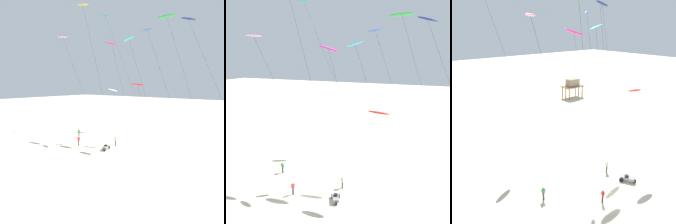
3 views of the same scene
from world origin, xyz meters
The scene contains 13 objects.
ground_plane centered at (0.00, 0.00, 0.00)m, with size 260.00×260.00×0.00m, color beige.
kite_white centered at (-4.91, 13.48, 9.10)m, with size 4.32×1.88×9.59m.
kite_blue centered at (5.58, 10.49, 19.50)m, with size 7.61×3.21×20.51m.
kite_pink centered at (-8.24, 2.58, 18.97)m, with size 8.55×3.58×19.53m.
kite_navy centered at (11.75, 13.53, 21.42)m, with size 10.28×3.52×22.21m.
kite_red centered at (7.89, 3.66, 10.45)m, with size 4.30×1.52×10.77m.
kite_magenta centered at (0.12, 6.89, 17.69)m, with size 5.86×1.98×18.40m.
kite_cyan centered at (3.83, 7.13, 18.03)m, with size 6.60×2.28×18.84m.
kite_flyer_nearest centered at (-1.65, -0.07, 0.89)m, with size 0.68×0.70×1.67m.
kite_flyer_middle centered at (3.39, 3.80, 0.89)m, with size 0.60×0.58×1.67m.
kite_flyer_furthest centered at (-6.38, 4.48, 0.89)m, with size 0.62×0.60×1.67m.
stilt_house centered at (24.64, 34.88, 3.53)m, with size 5.78×3.47×4.93m.
beach_buggy centered at (3.79, 0.72, 0.43)m, with size 1.58×2.10×0.82m.
Camera 3 is at (-19.95, -15.56, 18.67)m, focal length 41.15 mm.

